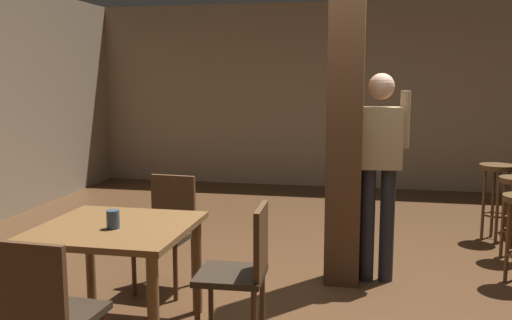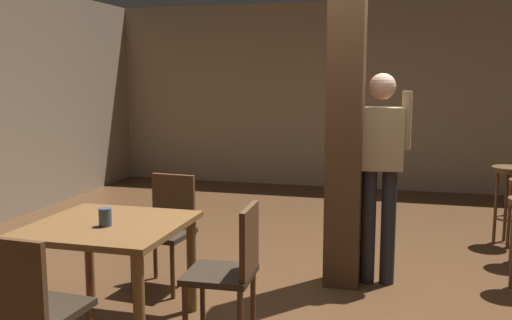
{
  "view_description": "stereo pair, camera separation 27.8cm",
  "coord_description": "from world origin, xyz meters",
  "px_view_note": "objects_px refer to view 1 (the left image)",
  "views": [
    {
      "loc": [
        0.34,
        -4.3,
        1.69
      ],
      "look_at": [
        -0.59,
        0.23,
        1.01
      ],
      "focal_mm": 40.0,
      "sensor_mm": 36.0,
      "label": 1
    },
    {
      "loc": [
        0.61,
        -4.23,
        1.69
      ],
      "look_at": [
        -0.59,
        0.23,
        1.01
      ],
      "focal_mm": 40.0,
      "sensor_mm": 36.0,
      "label": 2
    }
  ],
  "objects_px": {
    "chair_south": "(48,311)",
    "chair_east": "(243,267)",
    "napkin_cup": "(113,219)",
    "bar_stool_far": "(496,184)",
    "dining_table": "(116,243)",
    "standing_person": "(379,162)",
    "chair_north": "(168,226)"
  },
  "relations": [
    {
      "from": "bar_stool_far",
      "to": "napkin_cup",
      "type": "bearing_deg",
      "value": -134.72
    },
    {
      "from": "chair_north",
      "to": "bar_stool_far",
      "type": "height_order",
      "value": "chair_north"
    },
    {
      "from": "chair_south",
      "to": "chair_north",
      "type": "distance_m",
      "value": 1.71
    },
    {
      "from": "dining_table",
      "to": "standing_person",
      "type": "distance_m",
      "value": 2.19
    },
    {
      "from": "dining_table",
      "to": "standing_person",
      "type": "xyz_separation_m",
      "value": [
        1.68,
        1.35,
        0.38
      ]
    },
    {
      "from": "chair_east",
      "to": "standing_person",
      "type": "height_order",
      "value": "standing_person"
    },
    {
      "from": "chair_south",
      "to": "standing_person",
      "type": "bearing_deg",
      "value": 53.12
    },
    {
      "from": "napkin_cup",
      "to": "bar_stool_far",
      "type": "relative_size",
      "value": 0.15
    },
    {
      "from": "dining_table",
      "to": "chair_north",
      "type": "bearing_deg",
      "value": 87.77
    },
    {
      "from": "chair_east",
      "to": "napkin_cup",
      "type": "bearing_deg",
      "value": -173.9
    },
    {
      "from": "dining_table",
      "to": "napkin_cup",
      "type": "xyz_separation_m",
      "value": [
        0.02,
        -0.08,
        0.18
      ]
    },
    {
      "from": "napkin_cup",
      "to": "standing_person",
      "type": "xyz_separation_m",
      "value": [
        1.66,
        1.43,
        0.21
      ]
    },
    {
      "from": "chair_north",
      "to": "dining_table",
      "type": "bearing_deg",
      "value": -92.23
    },
    {
      "from": "dining_table",
      "to": "chair_south",
      "type": "xyz_separation_m",
      "value": [
        0.02,
        -0.86,
        -0.11
      ]
    },
    {
      "from": "napkin_cup",
      "to": "standing_person",
      "type": "height_order",
      "value": "standing_person"
    },
    {
      "from": "standing_person",
      "to": "bar_stool_far",
      "type": "bearing_deg",
      "value": 50.49
    },
    {
      "from": "chair_east",
      "to": "chair_north",
      "type": "relative_size",
      "value": 1.0
    },
    {
      "from": "dining_table",
      "to": "chair_east",
      "type": "height_order",
      "value": "chair_east"
    },
    {
      "from": "standing_person",
      "to": "chair_east",
      "type": "bearing_deg",
      "value": -121.87
    },
    {
      "from": "napkin_cup",
      "to": "standing_person",
      "type": "relative_size",
      "value": 0.07
    },
    {
      "from": "napkin_cup",
      "to": "dining_table",
      "type": "bearing_deg",
      "value": 105.52
    },
    {
      "from": "dining_table",
      "to": "chair_north",
      "type": "relative_size",
      "value": 1.09
    },
    {
      "from": "chair_east",
      "to": "chair_north",
      "type": "xyz_separation_m",
      "value": [
        -0.81,
        0.85,
        0.0
      ]
    },
    {
      "from": "chair_south",
      "to": "bar_stool_far",
      "type": "relative_size",
      "value": 1.12
    },
    {
      "from": "napkin_cup",
      "to": "bar_stool_far",
      "type": "bearing_deg",
      "value": 45.28
    },
    {
      "from": "chair_south",
      "to": "chair_east",
      "type": "distance_m",
      "value": 1.19
    },
    {
      "from": "dining_table",
      "to": "napkin_cup",
      "type": "distance_m",
      "value": 0.19
    },
    {
      "from": "chair_east",
      "to": "napkin_cup",
      "type": "height_order",
      "value": "chair_east"
    },
    {
      "from": "dining_table",
      "to": "chair_south",
      "type": "relative_size",
      "value": 1.09
    },
    {
      "from": "chair_south",
      "to": "napkin_cup",
      "type": "xyz_separation_m",
      "value": [
        -0.0,
        0.78,
        0.29
      ]
    },
    {
      "from": "napkin_cup",
      "to": "bar_stool_far",
      "type": "distance_m",
      "value": 4.08
    },
    {
      "from": "dining_table",
      "to": "standing_person",
      "type": "bearing_deg",
      "value": 38.76
    }
  ]
}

